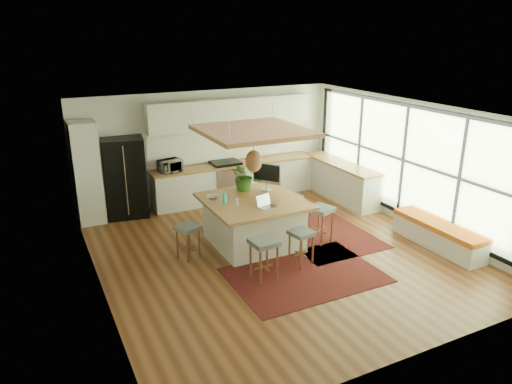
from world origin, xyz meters
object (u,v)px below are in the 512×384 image
stool_right_front (320,225)px  stool_right_back (290,210)px  island_plant (244,178)px  laptop (267,201)px  monitor (267,178)px  microwave (170,164)px  island (254,222)px  stool_near_right (301,246)px  fridge (125,177)px  stool_near_left (264,260)px  stool_left_side (188,240)px

stool_right_front → stool_right_back: bearing=97.7°
island_plant → laptop: bearing=-92.7°
monitor → microwave: 2.59m
island → monitor: bearing=38.7°
stool_near_right → stool_right_front: stool_right_front is taller
island → microwave: 2.81m
island → microwave: size_ratio=3.59×
laptop → fridge: bearing=106.9°
stool_near_right → island_plant: island_plant is taller
stool_right_front → stool_right_back: 1.00m
laptop → monitor: 1.02m
stool_near_left → stool_left_side: 1.62m
island → stool_near_left: island is taller
island → stool_near_left: (-0.47, -1.36, -0.11)m
fridge → stool_near_right: 4.51m
microwave → stool_right_back: bearing=-60.5°
stool_right_front → stool_right_back: stool_right_front is taller
island → stool_near_right: size_ratio=2.80×
stool_right_back → stool_left_side: (-2.47, -0.49, 0.00)m
stool_near_right → monitor: (0.13, 1.59, 0.83)m
stool_right_front → microwave: size_ratio=1.44×
microwave → island_plant: island_plant is taller
island → island_plant: bearing=81.6°
stool_near_left → microwave: size_ratio=1.42×
island → stool_right_front: island is taller
island → stool_left_side: size_ratio=2.87×
laptop → monitor: (0.46, 0.90, 0.14)m
stool_near_left → stool_near_right: 0.87m
fridge → island: bearing=-45.1°
fridge → microwave: bearing=5.8°
microwave → island_plant: size_ratio=0.81×
stool_left_side → stool_right_back: bearing=11.3°
island → microwave: microwave is taller
stool_near_right → microwave: microwave is taller
stool_near_left → stool_left_side: (-0.89, 1.35, 0.00)m
island_plant → microwave: bearing=116.4°
stool_near_right → island_plant: 2.02m
fridge → stool_right_front: bearing=-36.1°
fridge → island: (1.92, -2.66, -0.46)m
stool_near_left → microwave: 4.05m
stool_right_front → stool_left_side: bearing=169.2°
stool_right_front → stool_right_back: (-0.13, 0.99, 0.00)m
stool_right_front → laptop: (-1.20, 0.02, 0.70)m
stool_right_back → monitor: (-0.60, -0.07, 0.83)m
stool_right_front → island: bearing=157.6°
stool_near_right → microwave: 4.05m
fridge → laptop: 3.71m
fridge → microwave: fridge is taller
stool_near_right → stool_right_front: 1.09m
island_plant → stool_near_left: bearing=-105.9°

